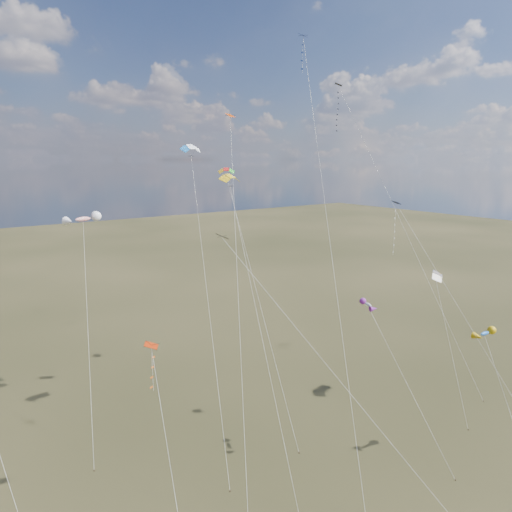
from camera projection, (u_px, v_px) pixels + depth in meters
diamond_black_high at (346, 124)px, 60.89m from camera, size 5.98×21.71×38.59m
diamond_navy_tall at (308, 89)px, 49.27m from camera, size 14.97×25.65×42.38m
diamond_black_mid at (291, 321)px, 37.12m from camera, size 12.84×15.54×22.61m
diamond_red_low at (154, 379)px, 33.54m from camera, size 2.88×11.26×15.35m
diamond_navy_right at (403, 240)px, 48.34m from camera, size 0.94×20.62×24.27m
diamond_orange_center at (235, 219)px, 44.78m from camera, size 11.79×20.11×33.49m
parafoil_yellow at (230, 177)px, 50.90m from camera, size 7.51×20.51×27.40m
parafoil_blue_white at (191, 148)px, 54.10m from camera, size 8.97×20.86×30.72m
parafoil_striped at (438, 273)px, 54.57m from camera, size 5.93×9.27×15.99m
parafoil_tricolor at (227, 171)px, 55.78m from camera, size 4.42×19.18×27.91m
novelty_white_purple at (369, 306)px, 43.64m from camera, size 3.55×9.93×15.32m
novelty_redwhite_stripe at (83, 219)px, 51.75m from camera, size 6.49×15.13×22.65m
novelty_blue_yellow at (485, 334)px, 44.15m from camera, size 4.23×8.16×12.54m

